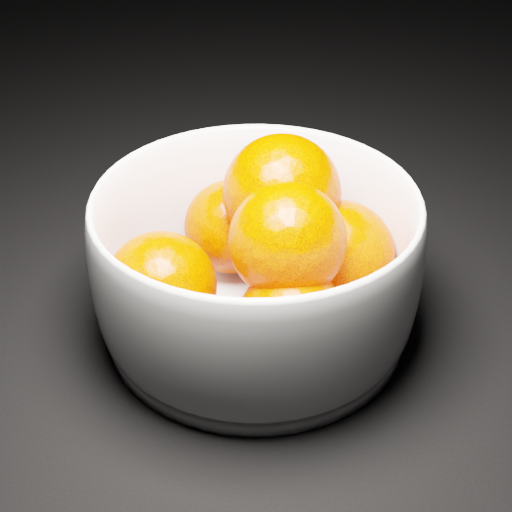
% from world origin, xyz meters
% --- Properties ---
extents(bowl, '(0.24, 0.24, 0.12)m').
position_xyz_m(bowl, '(-0.25, -0.25, 0.06)').
color(bowl, silver).
rests_on(bowl, ground).
extents(orange_pile, '(0.20, 0.17, 0.13)m').
position_xyz_m(orange_pile, '(-0.24, -0.24, 0.07)').
color(orange_pile, '#ED3500').
rests_on(orange_pile, bowl).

